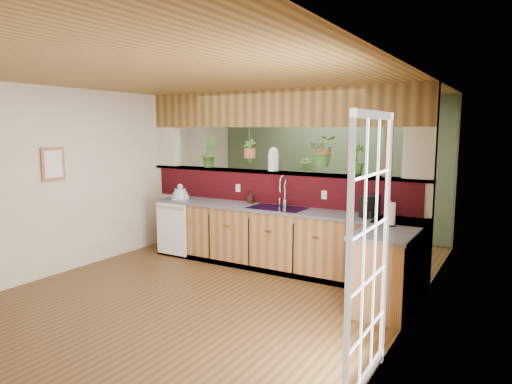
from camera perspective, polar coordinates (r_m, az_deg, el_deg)
The scene contains 28 objects.
ground at distance 6.09m, azimuth -3.89°, elevation -11.53°, with size 4.60×7.00×0.01m, color #4D3217.
ceiling at distance 5.77m, azimuth -4.14°, elevation 13.60°, with size 4.60×7.00×0.01m, color brown.
wall_back at distance 8.88m, azimuth 8.95°, elevation 3.12°, with size 4.60×0.02×2.60m, color beige.
wall_left at distance 7.34m, azimuth -18.97°, elevation 1.80°, with size 0.02×7.00×2.60m, color beige.
wall_right at distance 4.88m, azimuth 18.83°, elevation -1.08°, with size 0.02×7.00×2.60m, color beige.
pass_through_partition at distance 6.93m, azimuth 2.54°, elevation 0.98°, with size 4.60×0.21×2.60m.
pass_through_ledge at distance 6.93m, azimuth 2.34°, elevation 2.47°, with size 4.60×0.21×0.04m, color brown.
header_beam at distance 6.90m, azimuth 2.39°, elevation 10.39°, with size 4.60×0.15×0.55m, color brown.
sage_backwall at distance 8.86m, azimuth 8.90°, elevation 3.11°, with size 4.55×0.02×2.55m, color #4C6243.
countertop at distance 6.30m, azimuth 6.96°, elevation -6.65°, with size 4.14×1.52×0.90m.
dishwasher at distance 7.35m, azimuth -10.54°, elevation -4.56°, with size 0.58×0.03×0.82m.
navy_sink at distance 6.56m, azimuth 2.68°, elevation -2.68°, with size 0.82×0.50×0.18m.
french_door at distance 3.70m, azimuth 13.98°, elevation -7.63°, with size 0.06×1.02×2.16m, color white.
framed_print at distance 6.81m, azimuth -24.03°, elevation 3.22°, with size 0.04×0.35×0.45m.
faucet at distance 6.64m, azimuth 3.43°, elevation 0.28°, with size 0.20×0.20×0.46m.
dish_stack at distance 7.42m, azimuth -9.44°, elevation -0.31°, with size 0.29×0.29×0.25m.
soap_dispenser at distance 6.92m, azimuth -0.64°, elevation -0.67°, with size 0.08×0.09×0.19m, color #332012.
coffee_maker at distance 6.01m, azimuth 13.99°, elevation -1.86°, with size 0.15×0.25×0.28m.
paper_towel at distance 5.55m, azimuth 16.43°, elevation -2.73°, with size 0.14×0.14×0.29m.
glass_jar at distance 6.92m, azimuth 2.17°, elevation 4.13°, with size 0.16×0.16×0.36m.
ledge_plant_left at distance 7.56m, azimuth -5.77°, elevation 4.91°, with size 0.27×0.22×0.49m, color #376924.
ledge_plant_right at distance 6.41m, azimuth 12.28°, elevation 3.98°, with size 0.24×0.24×0.43m, color #376924.
hanging_plant_a at distance 7.12m, azimuth -0.80°, elevation 6.11°, with size 0.20×0.17×0.49m.
hanging_plant_b at distance 6.56m, azimuth 8.45°, elevation 6.69°, with size 0.49×0.47×0.56m.
shelving_console at distance 9.01m, azimuth 4.49°, elevation -1.87°, with size 1.65×0.44×1.10m, color black.
shelf_plant_a at distance 9.09m, azimuth 2.39°, elevation 2.97°, with size 0.21×0.14×0.39m, color #376924.
shelf_plant_b at distance 8.79m, azimuth 6.14°, elevation 2.91°, with size 0.24×0.24×0.44m, color #376924.
floor_plant at distance 7.55m, azimuth 13.35°, elevation -5.19°, with size 0.62×0.53×0.69m, color #376924.
Camera 1 is at (3.27, -4.72, 2.03)m, focal length 32.00 mm.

